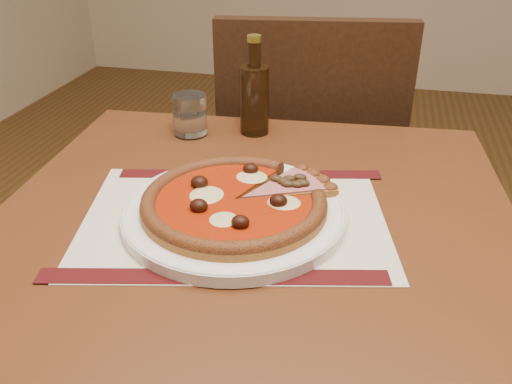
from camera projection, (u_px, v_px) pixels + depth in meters
The scene contains 8 objects.
table at pixel (253, 268), 0.88m from camera, with size 0.86×0.86×0.75m.
chair_far at pixel (308, 166), 1.45m from camera, with size 0.51×0.51×0.95m.
placemat at pixel (234, 218), 0.82m from camera, with size 0.45×0.32×0.00m, color beige.
plate at pixel (234, 213), 0.81m from camera, with size 0.34×0.34×0.02m, color white.
pizza at pixel (234, 201), 0.81m from camera, with size 0.28×0.28×0.04m.
ham_slice at pixel (294, 185), 0.86m from camera, with size 0.14×0.14×0.02m.
water_glass at pixel (190, 115), 1.09m from camera, with size 0.07×0.07×0.08m, color white.
bottle at pixel (254, 96), 1.08m from camera, with size 0.06×0.06×0.20m.
Camera 1 is at (-0.36, -0.74, 1.18)m, focal length 38.00 mm.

